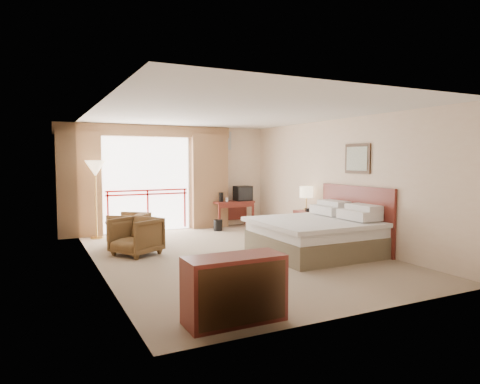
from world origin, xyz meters
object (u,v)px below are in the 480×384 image
wastebasket (218,225)px  armchair_near (136,255)px  bed (317,235)px  nightstand (307,225)px  desk (232,207)px  table_lamp (306,192)px  side_table (119,230)px  dresser (235,289)px  tv (243,193)px  armchair_far (129,243)px  floor_lamp (95,171)px

wastebasket → armchair_near: bearing=-143.3°
bed → nightstand: 1.58m
desk → table_lamp: bearing=-74.8°
side_table → dresser: (0.43, -4.64, -0.01)m
desk → armchair_near: desk is taller
tv → side_table: (-3.63, -1.53, -0.51)m
table_lamp → desk: size_ratio=0.50×
nightstand → table_lamp: (0.00, 0.05, 0.75)m
desk → wastebasket: 0.86m
table_lamp → armchair_far: 4.15m
desk → armchair_far: (-3.01, -1.10, -0.55)m
desk → dresser: size_ratio=0.95×
floor_lamp → tv: bearing=1.8°
bed → armchair_far: bed is taller
armchair_near → wastebasket: bearing=96.4°
nightstand → wastebasket: 2.40m
desk → side_table: size_ratio=1.89×
bed → desk: bearing=90.8°
tv → side_table: 3.97m
nightstand → armchair_near: size_ratio=0.82×
floor_lamp → armchair_far: bearing=-59.1°
tv → armchair_far: size_ratio=0.61×
table_lamp → tv: bearing=102.6°
table_lamp → tv: table_lamp is taller
wastebasket → side_table: (-2.71, -1.14, 0.25)m
side_table → dresser: dresser is taller
desk → tv: tv is taller
bed → dresser: bearing=-140.2°
table_lamp → dresser: size_ratio=0.48×
bed → floor_lamp: (-3.62, 3.59, 1.18)m
table_lamp → dresser: bearing=-133.5°
nightstand → table_lamp: bearing=93.5°
nightstand → table_lamp: 0.75m
nightstand → armchair_near: 3.95m
armchair_far → table_lamp: bearing=109.6°
dresser → armchair_far: bearing=86.8°
tv → side_table: tv is taller
bed → floor_lamp: size_ratio=1.17×
wastebasket → armchair_far: size_ratio=0.39×
side_table → floor_lamp: bearing=99.7°
side_table → bed: bearing=-32.9°
bed → nightstand: size_ratio=3.26×
dresser → desk: bearing=60.5°
nightstand → side_table: nightstand is taller
desk → dresser: bearing=-118.9°
bed → armchair_near: bearing=155.6°
desk → armchair_far: 3.25m
desk → tv: bearing=-14.2°
armchair_far → desk: bearing=147.5°
nightstand → wastebasket: (-1.42, 1.93, -0.18)m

